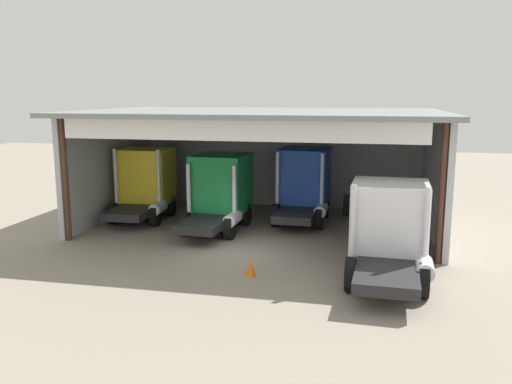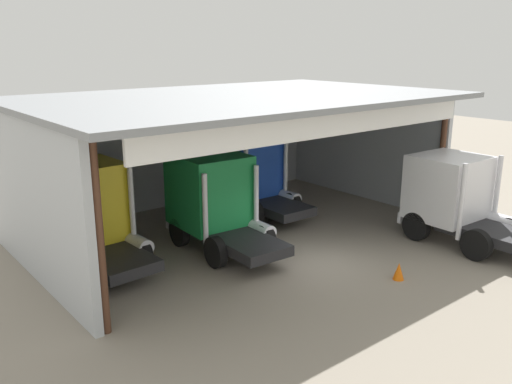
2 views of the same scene
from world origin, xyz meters
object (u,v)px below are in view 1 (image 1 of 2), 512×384
(truck_blue_center_bay, at_px, (304,183))
(truck_white_right_bay, at_px, (389,228))
(tool_cart, at_px, (352,206))
(traffic_cone, at_px, (251,268))
(truck_yellow_center_left_bay, at_px, (145,183))
(oil_drum, at_px, (205,199))
(truck_green_center_right_bay, at_px, (220,190))

(truck_blue_center_bay, relative_size, truck_white_right_bay, 0.97)
(tool_cart, distance_m, traffic_cone, 10.55)
(truck_blue_center_bay, bearing_deg, truck_white_right_bay, -61.26)
(truck_white_right_bay, xyz_separation_m, traffic_cone, (-4.61, -0.93, -1.42))
(truck_yellow_center_left_bay, bearing_deg, traffic_cone, -48.64)
(truck_yellow_center_left_bay, xyz_separation_m, truck_white_right_bay, (11.66, -6.42, -0.11))
(truck_white_right_bay, bearing_deg, traffic_cone, -166.18)
(truck_blue_center_bay, xyz_separation_m, oil_drum, (-5.70, 2.04, -1.43))
(truck_blue_center_bay, height_order, oil_drum, truck_blue_center_bay)
(tool_cart, bearing_deg, oil_drum, 176.60)
(truck_green_center_right_bay, relative_size, oil_drum, 5.90)
(truck_blue_center_bay, xyz_separation_m, tool_cart, (2.34, 1.56, -1.38))
(truck_yellow_center_left_bay, relative_size, truck_white_right_bay, 0.89)
(truck_blue_center_bay, bearing_deg, traffic_cone, -93.21)
(truck_yellow_center_left_bay, relative_size, traffic_cone, 8.41)
(truck_yellow_center_left_bay, xyz_separation_m, tool_cart, (10.14, 2.74, -1.32))
(tool_cart, relative_size, traffic_cone, 1.79)
(truck_white_right_bay, bearing_deg, tool_cart, 101.83)
(truck_green_center_right_bay, distance_m, traffic_cone, 6.92)
(truck_white_right_bay, bearing_deg, truck_blue_center_bay, 119.34)
(truck_yellow_center_left_bay, xyz_separation_m, truck_blue_center_bay, (7.80, 1.18, 0.06))
(truck_white_right_bay, relative_size, oil_drum, 5.85)
(truck_green_center_right_bay, bearing_deg, tool_cart, 36.61)
(truck_white_right_bay, xyz_separation_m, tool_cart, (-1.51, 9.16, -1.20))
(oil_drum, distance_m, tool_cart, 8.06)
(tool_cart, bearing_deg, traffic_cone, -107.05)
(truck_green_center_right_bay, distance_m, truck_blue_center_bay, 4.31)
(oil_drum, bearing_deg, truck_blue_center_bay, -19.68)
(truck_yellow_center_left_bay, height_order, truck_white_right_bay, truck_yellow_center_left_bay)
(truck_white_right_bay, distance_m, tool_cart, 9.36)
(truck_yellow_center_left_bay, height_order, traffic_cone, truck_yellow_center_left_bay)
(truck_blue_center_bay, relative_size, oil_drum, 5.70)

